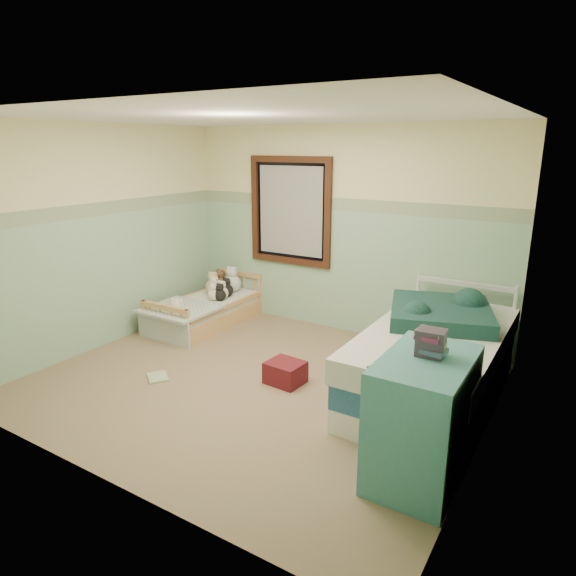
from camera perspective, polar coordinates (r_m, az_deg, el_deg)
The scene contains 32 objects.
floor at distance 5.09m, azimuth -3.50°, elevation -10.65°, with size 4.20×3.60×0.02m, color #70644D.
ceiling at distance 4.56m, azimuth -4.05°, elevation 18.98°, with size 4.20×3.60×0.02m, color white.
wall_back at distance 6.19m, azimuth 5.98°, elevation 6.40°, with size 4.20×0.04×2.50m, color beige.
wall_front at distance 3.42m, azimuth -21.51°, elevation -2.47°, with size 4.20×0.04×2.50m, color beige.
wall_left at distance 6.11m, azimuth -20.12°, elevation 5.39°, with size 0.04×3.60×2.50m, color beige.
wall_right at distance 3.88m, azimuth 22.45°, elevation -0.45°, with size 0.04×3.60×2.50m, color beige.
wainscot_mint at distance 6.28m, azimuth 5.79°, elevation 1.88°, with size 4.20×0.01×1.50m, color #90B395.
border_strip at distance 6.13m, azimuth 6.01°, elevation 9.38°, with size 4.20×0.01×0.15m, color #48684F.
window_frame at distance 6.46m, azimuth 0.22°, elevation 8.67°, with size 1.16×0.06×1.36m, color #361C0E.
window_blinds at distance 6.47m, azimuth 0.27°, elevation 8.68°, with size 0.92×0.01×1.12m, color beige.
toddler_bed_frame at distance 6.70m, azimuth -9.21°, elevation -3.17°, with size 0.75×1.51×0.19m, color #BF7743.
toddler_mattress at distance 6.65m, azimuth -9.27°, elevation -1.89°, with size 0.69×1.44×0.12m, color white.
patchwork_quilt at distance 6.30m, azimuth -12.08°, elevation -2.33°, with size 0.82×0.75×0.03m, color #8CADD0.
plush_bed_brown at distance 7.07m, azimuth -7.61°, elevation 0.58°, with size 0.20×0.20×0.20m, color brown.
plush_bed_white at distance 6.94m, azimuth -6.33°, elevation 0.52°, with size 0.24×0.24×0.24m, color silver.
plush_bed_tan at distance 6.87m, azimuth -8.44°, elevation 0.15°, with size 0.21×0.21×0.21m, color #DBB888.
plush_bed_dark at distance 6.73m, azimuth -6.94°, elevation -0.27°, with size 0.17×0.17×0.17m, color black.
plush_floor_cream at distance 6.50m, azimuth -12.34°, elevation -3.50°, with size 0.29×0.29×0.29m, color silver.
plush_floor_tan at distance 6.57m, azimuth -12.47°, elevation -3.55°, with size 0.23×0.23×0.23m, color #DBB888.
twin_bed_frame at distance 4.93m, azimuth 15.89°, elevation -10.61°, with size 1.06×2.12×0.22m, color white.
twin_boxspring at distance 4.84m, azimuth 16.09°, elevation -8.28°, with size 1.06×2.12×0.22m, color navy.
twin_mattress at distance 4.76m, azimuth 16.29°, elevation -5.86°, with size 1.10×2.16×0.22m, color silver.
teal_blanket at distance 4.99m, azimuth 16.85°, elevation -2.71°, with size 0.90×0.95×0.14m, color black.
dresser at distance 3.70m, azimuth 14.96°, elevation -14.02°, with size 0.56×0.89×0.89m, color teal.
book_stack at distance 3.52m, azimuth 15.84°, elevation -5.97°, with size 0.19×0.14×0.19m, color #472E31.
red_pillow at distance 5.02m, azimuth -0.31°, elevation -9.52°, with size 0.35×0.30×0.22m, color #A52330.
floor_book at distance 5.31m, azimuth -14.52°, elevation -9.73°, with size 0.24×0.19×0.02m, color yellow.
extra_plush_0 at distance 6.63m, azimuth -7.48°, elevation -0.57°, with size 0.17×0.17×0.17m, color silver.
extra_plush_1 at distance 6.58m, azimuth -7.68°, elevation -0.77°, with size 0.16×0.16×0.16m, color black.
extra_plush_2 at distance 6.66m, azimuth -7.68°, elevation -0.54°, with size 0.16×0.16×0.16m, color silver.
extra_plush_3 at distance 6.60m, azimuth -8.40°, elevation -0.73°, with size 0.16×0.16×0.16m, color silver.
extra_plush_4 at distance 6.77m, azimuth -8.29°, elevation -0.21°, with size 0.18×0.18×0.18m, color silver.
Camera 1 is at (2.65, -3.71, 2.26)m, focal length 31.47 mm.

